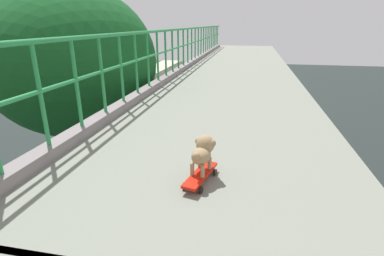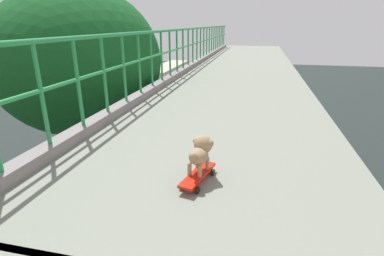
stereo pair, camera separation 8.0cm
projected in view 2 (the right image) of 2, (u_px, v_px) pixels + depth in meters
car_black_fourth at (5, 197)px, 12.31m from camera, size 1.75×4.02×1.48m
car_red_taxi_fifth at (126, 163)px, 15.38m from camera, size 1.73×3.86×1.55m
car_silver_sixth at (101, 136)px, 19.17m from camera, size 1.89×4.27×1.40m
city_bus at (168, 77)px, 33.92m from camera, size 2.55×10.17×3.01m
roadside_tree_mid at (79, 64)px, 7.39m from camera, size 4.13×4.13×8.51m
toy_skateboard at (198, 175)px, 2.59m from camera, size 0.26×0.54×0.08m
small_dog at (201, 151)px, 2.58m from camera, size 0.22×0.36×0.31m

